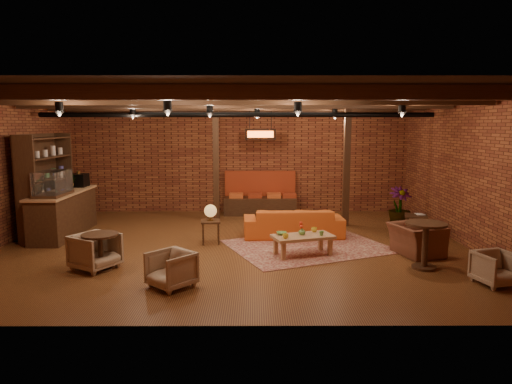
{
  "coord_description": "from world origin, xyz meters",
  "views": [
    {
      "loc": [
        0.44,
        -9.65,
        2.61
      ],
      "look_at": [
        0.47,
        0.2,
        1.15
      ],
      "focal_mm": 32.0,
      "sensor_mm": 36.0,
      "label": 1
    }
  ],
  "objects_px": {
    "round_table_left": "(100,246)",
    "armchair_a": "(95,250)",
    "round_table_right": "(426,238)",
    "sofa": "(293,223)",
    "armchair_b": "(171,268)",
    "side_table_lamp": "(211,214)",
    "armchair_right": "(416,235)",
    "coffee_table": "(302,237)",
    "side_table_book": "(416,217)",
    "plant_tall": "(401,167)",
    "armchair_far": "(496,267)"
  },
  "relations": [
    {
      "from": "armchair_a",
      "to": "sofa",
      "type": "bearing_deg",
      "value": -26.59
    },
    {
      "from": "plant_tall",
      "to": "armchair_right",
      "type": "bearing_deg",
      "value": -100.19
    },
    {
      "from": "sofa",
      "to": "armchair_far",
      "type": "distance_m",
      "value": 4.48
    },
    {
      "from": "sofa",
      "to": "coffee_table",
      "type": "distance_m",
      "value": 1.56
    },
    {
      "from": "sofa",
      "to": "armchair_b",
      "type": "relative_size",
      "value": 3.54
    },
    {
      "from": "sofa",
      "to": "plant_tall",
      "type": "relative_size",
      "value": 0.75
    },
    {
      "from": "coffee_table",
      "to": "round_table_left",
      "type": "xyz_separation_m",
      "value": [
        -3.73,
        -0.95,
        0.09
      ]
    },
    {
      "from": "armchair_far",
      "to": "plant_tall",
      "type": "height_order",
      "value": "plant_tall"
    },
    {
      "from": "coffee_table",
      "to": "round_table_left",
      "type": "relative_size",
      "value": 1.97
    },
    {
      "from": "armchair_right",
      "to": "side_table_book",
      "type": "bearing_deg",
      "value": -36.08
    },
    {
      "from": "coffee_table",
      "to": "side_table_lamp",
      "type": "distance_m",
      "value": 2.17
    },
    {
      "from": "armchair_right",
      "to": "round_table_right",
      "type": "relative_size",
      "value": 1.12
    },
    {
      "from": "round_table_right",
      "to": "armchair_a",
      "type": "bearing_deg",
      "value": -179.88
    },
    {
      "from": "sofa",
      "to": "armchair_b",
      "type": "bearing_deg",
      "value": 54.04
    },
    {
      "from": "side_table_lamp",
      "to": "armchair_right",
      "type": "bearing_deg",
      "value": -12.3
    },
    {
      "from": "round_table_left",
      "to": "armchair_b",
      "type": "bearing_deg",
      "value": -31.47
    },
    {
      "from": "round_table_right",
      "to": "plant_tall",
      "type": "relative_size",
      "value": 0.28
    },
    {
      "from": "sofa",
      "to": "side_table_book",
      "type": "xyz_separation_m",
      "value": [
        2.82,
        -0.18,
        0.17
      ]
    },
    {
      "from": "round_table_left",
      "to": "armchair_a",
      "type": "xyz_separation_m",
      "value": [
        -0.12,
        0.07,
        -0.09
      ]
    },
    {
      "from": "sofa",
      "to": "coffee_table",
      "type": "height_order",
      "value": "sofa"
    },
    {
      "from": "armchair_b",
      "to": "armchair_far",
      "type": "bearing_deg",
      "value": 43.66
    },
    {
      "from": "side_table_lamp",
      "to": "plant_tall",
      "type": "height_order",
      "value": "plant_tall"
    },
    {
      "from": "armchair_right",
      "to": "coffee_table",
      "type": "bearing_deg",
      "value": 73.44
    },
    {
      "from": "side_table_book",
      "to": "round_table_right",
      "type": "height_order",
      "value": "round_table_right"
    },
    {
      "from": "armchair_b",
      "to": "armchair_right",
      "type": "relative_size",
      "value": 0.68
    },
    {
      "from": "sofa",
      "to": "side_table_book",
      "type": "distance_m",
      "value": 2.83
    },
    {
      "from": "armchair_a",
      "to": "armchair_b",
      "type": "distance_m",
      "value": 1.82
    },
    {
      "from": "sofa",
      "to": "side_table_lamp",
      "type": "bearing_deg",
      "value": 15.7
    },
    {
      "from": "sofa",
      "to": "round_table_right",
      "type": "relative_size",
      "value": 2.69
    },
    {
      "from": "side_table_lamp",
      "to": "armchair_b",
      "type": "relative_size",
      "value": 1.34
    },
    {
      "from": "sofa",
      "to": "plant_tall",
      "type": "bearing_deg",
      "value": -161.99
    },
    {
      "from": "coffee_table",
      "to": "side_table_book",
      "type": "bearing_deg",
      "value": 26.45
    },
    {
      "from": "round_table_left",
      "to": "round_table_right",
      "type": "bearing_deg",
      "value": 0.81
    },
    {
      "from": "side_table_lamp",
      "to": "plant_tall",
      "type": "bearing_deg",
      "value": 19.35
    },
    {
      "from": "sofa",
      "to": "round_table_left",
      "type": "xyz_separation_m",
      "value": [
        -3.68,
        -2.51,
        0.12
      ]
    },
    {
      "from": "armchair_a",
      "to": "side_table_lamp",
      "type": "bearing_deg",
      "value": -15.73
    },
    {
      "from": "armchair_right",
      "to": "sofa",
      "type": "bearing_deg",
      "value": 39.75
    },
    {
      "from": "side_table_lamp",
      "to": "armchair_a",
      "type": "relative_size",
      "value": 1.2
    },
    {
      "from": "armchair_far",
      "to": "plant_tall",
      "type": "xyz_separation_m",
      "value": [
        -0.24,
        4.32,
        1.24
      ]
    },
    {
      "from": "round_table_right",
      "to": "plant_tall",
      "type": "xyz_separation_m",
      "value": [
        0.62,
        3.46,
        0.97
      ]
    },
    {
      "from": "armchair_far",
      "to": "armchair_b",
      "type": "bearing_deg",
      "value": 166.02
    },
    {
      "from": "armchair_a",
      "to": "armchair_far",
      "type": "height_order",
      "value": "armchair_a"
    },
    {
      "from": "armchair_a",
      "to": "plant_tall",
      "type": "xyz_separation_m",
      "value": [
        6.62,
        3.47,
        1.18
      ]
    },
    {
      "from": "side_table_lamp",
      "to": "side_table_book",
      "type": "bearing_deg",
      "value": 5.21
    },
    {
      "from": "armchair_b",
      "to": "plant_tall",
      "type": "bearing_deg",
      "value": 83.68
    },
    {
      "from": "round_table_left",
      "to": "armchair_far",
      "type": "height_order",
      "value": "round_table_left"
    },
    {
      "from": "plant_tall",
      "to": "armchair_b",
      "type": "bearing_deg",
      "value": -138.93
    },
    {
      "from": "round_table_left",
      "to": "armchair_b",
      "type": "height_order",
      "value": "round_table_left"
    },
    {
      "from": "sofa",
      "to": "armchair_right",
      "type": "relative_size",
      "value": 2.41
    },
    {
      "from": "round_table_left",
      "to": "armchair_right",
      "type": "relative_size",
      "value": 0.71
    }
  ]
}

